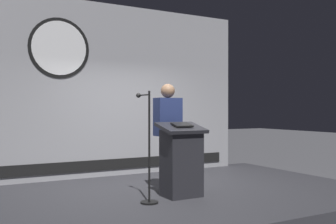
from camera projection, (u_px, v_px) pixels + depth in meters
ground_plane at (166, 212)px, 5.97m from camera, size 40.00×40.00×0.00m
stage_platform at (166, 202)px, 5.97m from camera, size 6.40×4.00×0.30m
banner_display at (119, 90)px, 7.57m from camera, size 5.13×0.12×3.27m
podium at (181, 160)px, 5.68m from camera, size 0.64×0.50×1.08m
speaker_person at (168, 136)px, 6.12m from camera, size 0.40×0.26×1.66m
microphone_stand at (148, 163)px, 5.31m from camera, size 0.24×0.50×1.51m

